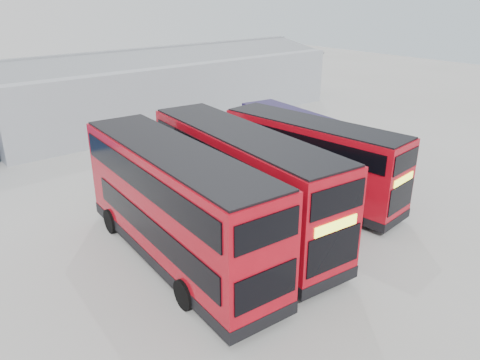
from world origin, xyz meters
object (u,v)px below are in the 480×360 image
Objects in this scene: double_decker_centre at (242,185)px; double_decker_right at (311,162)px; single_decker_blue at (306,141)px; maintenance_shed at (160,84)px; double_decker_left at (176,208)px.

double_decker_centre is 1.14× the size of double_decker_right.
double_decker_right is 0.90× the size of single_decker_blue.
maintenance_shed is 24.11m from double_decker_centre.
double_decker_left is 13.63m from single_decker_blue.
double_decker_centre is 5.31m from double_decker_right.
maintenance_shed is at bearing 73.69° from double_decker_centre.
single_decker_blue is at bearing 39.26° from double_decker_right.
double_decker_right is (-3.87, -21.67, -0.45)m from maintenance_shed.
single_decker_blue is at bearing -155.68° from double_decker_left.
double_decker_left reaches higher than double_decker_right.
double_decker_left is 8.80m from double_decker_right.
double_decker_left is 3.50m from double_decker_centre.
maintenance_shed reaches higher than single_decker_blue.
double_decker_left is 1.00× the size of double_decker_centre.
double_decker_right is 5.69m from single_decker_blue.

